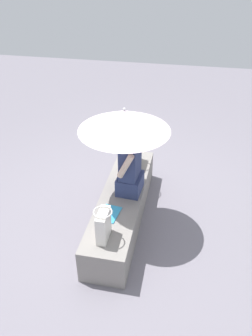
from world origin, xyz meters
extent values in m
plane|color=slate|center=(0.00, 0.00, 0.00)|extent=(14.00, 14.00, 0.00)
cube|color=gray|center=(0.00, 0.00, 0.20)|extent=(2.07, 0.49, 0.41)
cube|color=navy|center=(-0.07, 0.08, 0.52)|extent=(0.36, 0.30, 0.22)
cube|color=navy|center=(-0.07, 0.08, 0.87)|extent=(0.33, 0.22, 0.48)
sphere|color=beige|center=(-0.07, 0.08, 1.21)|extent=(0.20, 0.20, 0.20)
cylinder|color=beige|center=(0.13, 0.07, 0.89)|extent=(0.08, 0.20, 0.32)
cylinder|color=beige|center=(-0.27, 0.10, 0.89)|extent=(0.08, 0.20, 0.32)
cylinder|color=#B7B7BC|center=(0.01, 0.03, 0.95)|extent=(0.02, 0.02, 1.09)
cone|color=silver|center=(0.01, 0.03, 1.39)|extent=(1.00, 1.00, 0.22)
sphere|color=#B7B7BC|center=(0.01, 0.03, 1.51)|extent=(0.03, 0.03, 0.03)
cube|color=silver|center=(0.76, -0.03, 0.57)|extent=(0.26, 0.10, 0.33)
torus|color=silver|center=(0.76, -0.03, 0.75)|extent=(0.19, 0.19, 0.01)
cube|color=silver|center=(-0.68, 0.04, 0.56)|extent=(0.31, 0.12, 0.30)
torus|color=silver|center=(-0.68, 0.04, 0.72)|extent=(0.23, 0.23, 0.01)
cube|color=#339ED1|center=(0.40, -0.06, 0.42)|extent=(0.31, 0.24, 0.01)
camera|label=1|loc=(3.11, 0.68, 2.87)|focal=35.36mm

